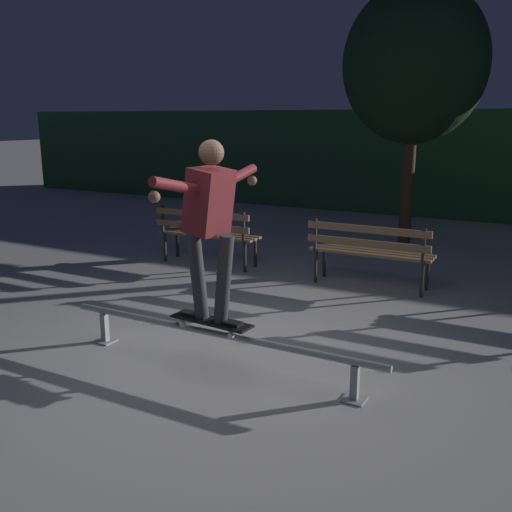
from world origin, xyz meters
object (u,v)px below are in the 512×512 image
at_px(grind_rail, 215,338).
at_px(skateboarder, 210,216).
at_px(park_bench_left_center, 369,248).
at_px(park_bench_leftmost, 206,230).
at_px(tree_behind_benches, 415,64).
at_px(skateboard, 211,322).

bearing_deg(grind_rail, skateboarder, -179.56).
distance_m(skateboarder, park_bench_left_center, 3.17).
xyz_separation_m(park_bench_leftmost, tree_behind_benches, (2.23, 2.98, 2.49)).
height_order(grind_rail, park_bench_leftmost, park_bench_leftmost).
xyz_separation_m(grind_rail, skateboarder, (-0.03, -0.00, 1.08)).
xyz_separation_m(grind_rail, tree_behind_benches, (0.18, 6.00, 2.74)).
bearing_deg(park_bench_left_center, tree_behind_benches, 95.19).
bearing_deg(tree_behind_benches, park_bench_left_center, -84.81).
xyz_separation_m(skateboarder, park_bench_leftmost, (-2.02, 3.02, -0.83)).
bearing_deg(tree_behind_benches, skateboard, -92.05).
bearing_deg(skateboarder, park_bench_leftmost, 123.77).
bearing_deg(skateboard, skateboarder, -4.55).
relative_size(grind_rail, skateboard, 3.96).
relative_size(skateboard, park_bench_left_center, 0.50).
relative_size(grind_rail, skateboarder, 2.01).
bearing_deg(skateboarder, tree_behind_benches, 87.98).
bearing_deg(park_bench_leftmost, tree_behind_benches, 53.15).
relative_size(skateboarder, tree_behind_benches, 0.36).
height_order(grind_rail, park_bench_left_center, park_bench_left_center).
height_order(park_bench_left_center, tree_behind_benches, tree_behind_benches).
xyz_separation_m(grind_rail, park_bench_leftmost, (-2.05, 3.02, 0.26)).
distance_m(grind_rail, park_bench_left_center, 3.07).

